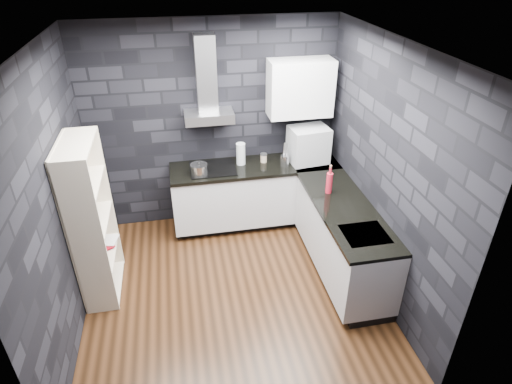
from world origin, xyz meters
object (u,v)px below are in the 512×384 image
object	(u,v)px
pot	(199,170)
glass_vase	(241,154)
bookshelf	(92,222)
appliance_garage	(308,145)
storage_jar	(264,158)
utensil_crock	(285,160)
red_bottle	(329,183)
fruit_bowl	(90,225)

from	to	relation	value
pot	glass_vase	distance (m)	0.60
pot	bookshelf	bearing A→B (deg)	-145.41
glass_vase	appliance_garage	distance (m)	0.89
glass_vase	storage_jar	xyz separation A→B (m)	(0.30, -0.00, -0.09)
pot	bookshelf	xyz separation A→B (m)	(-1.19, -0.82, -0.07)
utensil_crock	appliance_garage	distance (m)	0.37
glass_vase	appliance_garage	bearing A→B (deg)	-5.20
red_bottle	storage_jar	bearing A→B (deg)	122.02
bookshelf	glass_vase	bearing A→B (deg)	34.77
glass_vase	bookshelf	world-z (taller)	bookshelf
utensil_crock	fruit_bowl	distance (m)	2.50
utensil_crock	red_bottle	xyz separation A→B (m)	(0.33, -0.77, 0.05)
storage_jar	bookshelf	world-z (taller)	bookshelf
pot	bookshelf	distance (m)	1.44
appliance_garage	fruit_bowl	size ratio (longest dim) A/B	2.37
utensil_crock	bookshelf	xyz separation A→B (m)	(-2.30, -0.87, -0.07)
glass_vase	utensil_crock	size ratio (longest dim) A/B	2.00
glass_vase	fruit_bowl	xyz separation A→B (m)	(-1.75, -1.13, -0.11)
utensil_crock	fruit_bowl	bearing A→B (deg)	-156.92
glass_vase	utensil_crock	xyz separation A→B (m)	(0.55, -0.15, -0.07)
pot	red_bottle	xyz separation A→B (m)	(1.44, -0.72, 0.05)
utensil_crock	storage_jar	bearing A→B (deg)	148.46
fruit_bowl	pot	bearing A→B (deg)	37.95
storage_jar	red_bottle	bearing A→B (deg)	-57.98
appliance_garage	glass_vase	bearing A→B (deg)	168.37
pot	red_bottle	distance (m)	1.61
bookshelf	fruit_bowl	bearing A→B (deg)	-85.65
pot	appliance_garage	size ratio (longest dim) A/B	0.42
pot	fruit_bowl	world-z (taller)	pot
storage_jar	utensil_crock	size ratio (longest dim) A/B	0.71
pot	glass_vase	size ratio (longest dim) A/B	0.71
red_bottle	bookshelf	world-z (taller)	bookshelf
storage_jar	fruit_bowl	distance (m)	2.34
utensil_crock	pot	bearing A→B (deg)	-177.20
appliance_garage	bookshelf	size ratio (longest dim) A/B	0.27
pot	storage_jar	xyz separation A→B (m)	(0.86, 0.21, -0.02)
appliance_garage	storage_jar	bearing A→B (deg)	165.76
appliance_garage	bookshelf	bearing A→B (deg)	-166.66
pot	appliance_garage	bearing A→B (deg)	5.03
pot	red_bottle	bearing A→B (deg)	-26.42
pot	storage_jar	size ratio (longest dim) A/B	2.01
bookshelf	fruit_bowl	distance (m)	0.11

